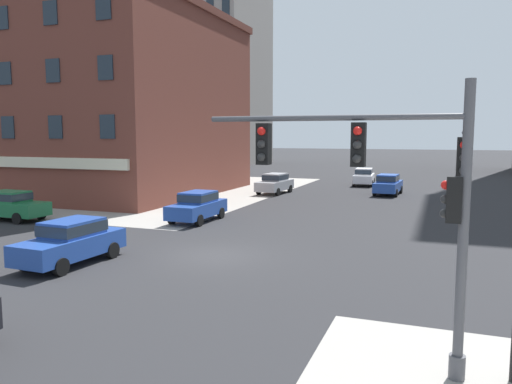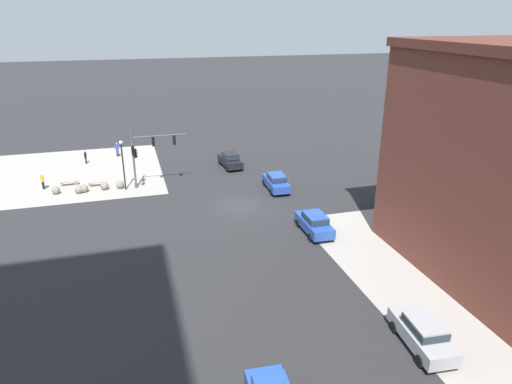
% 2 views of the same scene
% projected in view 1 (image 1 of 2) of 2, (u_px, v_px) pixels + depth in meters
% --- Properties ---
extents(ground_plane, '(320.00, 320.00, 0.00)m').
position_uv_depth(ground_plane, '(214.00, 255.00, 20.12)').
color(ground_plane, '#262628').
extents(sidewalk_far_corner, '(32.00, 32.00, 0.02)m').
position_uv_depth(sidewalk_far_corner, '(111.00, 188.00, 45.69)').
color(sidewalk_far_corner, gray).
rests_on(sidewalk_far_corner, ground).
extents(traffic_signal_main, '(5.51, 2.09, 5.93)m').
position_uv_depth(traffic_signal_main, '(409.00, 192.00, 10.07)').
color(traffic_signal_main, '#4C4C51').
rests_on(traffic_signal_main, ground).
extents(car_main_northbound_far, '(2.17, 4.53, 1.68)m').
position_uv_depth(car_main_northbound_far, '(275.00, 183.00, 41.35)').
color(car_main_northbound_far, '#99999E').
rests_on(car_main_northbound_far, ground).
extents(car_main_southbound_near, '(2.11, 4.51, 1.68)m').
position_uv_depth(car_main_southbound_near, '(364.00, 176.00, 47.99)').
color(car_main_southbound_near, silver).
rests_on(car_main_southbound_near, ground).
extents(car_cross_westbound, '(4.42, 1.94, 1.68)m').
position_uv_depth(car_cross_westbound, '(10.00, 204.00, 28.38)').
color(car_cross_westbound, '#1E6B3D').
rests_on(car_cross_westbound, ground).
extents(car_parked_curb, '(1.93, 4.42, 1.68)m').
position_uv_depth(car_parked_curb, '(198.00, 205.00, 28.06)').
color(car_parked_curb, '#23479E').
rests_on(car_parked_curb, ground).
extents(car_main_mid, '(2.03, 4.47, 1.68)m').
position_uv_depth(car_main_mid, '(71.00, 240.00, 18.72)').
color(car_main_mid, '#23479E').
rests_on(car_main_mid, ground).
extents(car_cross_far, '(2.09, 4.50, 1.68)m').
position_uv_depth(car_cross_far, '(388.00, 184.00, 40.47)').
color(car_cross_far, '#23479E').
rests_on(car_cross_far, ground).
extents(storefront_block_near_corner, '(20.74, 19.69, 14.97)m').
position_uv_depth(storefront_block_near_corner, '(99.00, 104.00, 42.33)').
color(storefront_block_near_corner, brown).
rests_on(storefront_block_near_corner, ground).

